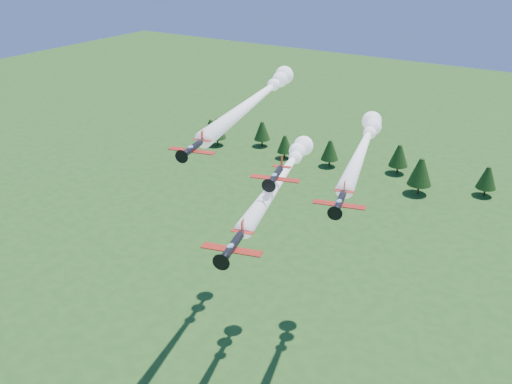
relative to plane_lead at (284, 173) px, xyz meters
The scene contains 5 objects.
plane_lead is the anchor object (origin of this frame).
plane_left 15.73m from the plane_lead, 141.51° to the left, with size 15.44×48.79×3.70m.
plane_right 14.63m from the plane_lead, 47.45° to the left, with size 14.71×40.78×3.70m.
plane_slot 9.99m from the plane_lead, 68.16° to the right, with size 7.51×8.32×2.63m.
treeline 99.34m from the plane_lead, 90.32° to the left, with size 182.56×20.01×11.79m.
Camera 1 is at (37.82, -59.99, 75.52)m, focal length 40.00 mm.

